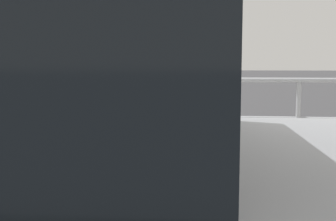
# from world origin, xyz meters

# --- Properties ---
(sidewalk_curb) EXTENTS (36.00, 2.91, 0.14)m
(sidewalk_curb) POSITION_xyz_m (0.00, 1.45, 0.07)
(sidewalk_curb) COLOR #9E9B93
(sidewalk_curb) RESTS_ON ground
(parking_meter) EXTENTS (0.18, 0.19, 1.38)m
(parking_meter) POSITION_xyz_m (-0.29, 0.51, 1.17)
(parking_meter) COLOR slate
(parking_meter) RESTS_ON sidewalk_curb
(pedestrian_at_meter) EXTENTS (0.65, 0.42, 1.64)m
(pedestrian_at_meter) POSITION_xyz_m (-0.81, 0.67, 1.07)
(pedestrian_at_meter) COLOR #1E233F
(pedestrian_at_meter) RESTS_ON sidewalk_curb
(background_railing) EXTENTS (24.06, 0.06, 1.13)m
(background_railing) POSITION_xyz_m (0.00, 2.61, 0.94)
(background_railing) COLOR gray
(background_railing) RESTS_ON sidewalk_curb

